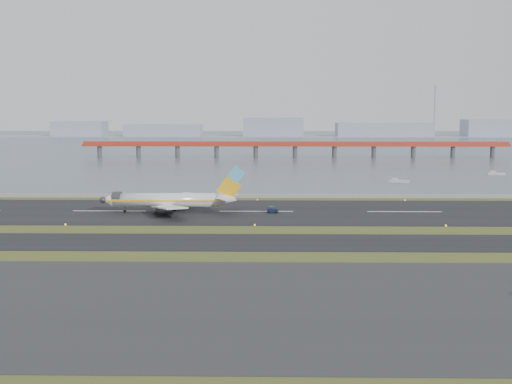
% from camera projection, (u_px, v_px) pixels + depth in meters
% --- Properties ---
extents(ground, '(1000.00, 1000.00, 0.00)m').
position_uv_depth(ground, '(254.00, 232.00, 143.97)').
color(ground, '#334719').
rests_on(ground, ground).
extents(apron_strip, '(1000.00, 50.00, 0.10)m').
position_uv_depth(apron_strip, '(246.00, 303.00, 89.37)').
color(apron_strip, '#2E2F31').
rests_on(apron_strip, ground).
extents(taxiway_strip, '(1000.00, 18.00, 0.10)m').
position_uv_depth(taxiway_strip, '(253.00, 242.00, 132.05)').
color(taxiway_strip, black).
rests_on(taxiway_strip, ground).
extents(runway_strip, '(1000.00, 45.00, 0.10)m').
position_uv_depth(runway_strip, '(256.00, 211.00, 173.74)').
color(runway_strip, black).
rests_on(runway_strip, ground).
extents(seawall, '(1000.00, 2.50, 1.00)m').
position_uv_depth(seawall, '(258.00, 196.00, 203.46)').
color(seawall, gray).
rests_on(seawall, ground).
extents(bay_water, '(1400.00, 800.00, 1.30)m').
position_uv_depth(bay_water, '(264.00, 142.00, 600.53)').
color(bay_water, '#4C5B6D').
rests_on(bay_water, ground).
extents(red_pier, '(260.00, 5.00, 10.20)m').
position_uv_depth(red_pier, '(295.00, 145.00, 390.88)').
color(red_pier, '#B8341F').
rests_on(red_pier, ground).
extents(far_shoreline, '(1400.00, 80.00, 60.50)m').
position_uv_depth(far_shoreline, '(276.00, 131.00, 758.36)').
color(far_shoreline, '#98A2B4').
rests_on(far_shoreline, ground).
extents(airliner, '(38.52, 32.89, 12.80)m').
position_uv_depth(airliner, '(171.00, 200.00, 171.02)').
color(airliner, white).
rests_on(airliner, ground).
extents(pushback_tug, '(3.06, 2.08, 1.82)m').
position_uv_depth(pushback_tug, '(273.00, 210.00, 170.99)').
color(pushback_tug, '#121A32').
rests_on(pushback_tug, ground).
extents(workboat_near, '(8.09, 4.74, 1.88)m').
position_uv_depth(workboat_near, '(398.00, 181.00, 247.34)').
color(workboat_near, silver).
rests_on(workboat_near, ground).
extents(workboat_far, '(7.40, 3.33, 1.73)m').
position_uv_depth(workboat_far, '(496.00, 174.00, 279.26)').
color(workboat_far, silver).
rests_on(workboat_far, ground).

